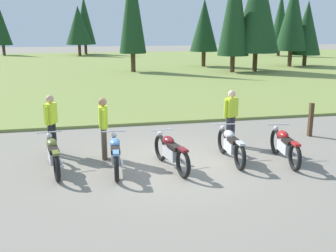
{
  "coord_description": "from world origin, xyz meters",
  "views": [
    {
      "loc": [
        -2.23,
        -9.47,
        3.43
      ],
      "look_at": [
        0.0,
        0.6,
        0.9
      ],
      "focal_mm": 42.74,
      "sensor_mm": 36.0,
      "label": 1
    }
  ],
  "objects_px": {
    "rider_in_hivis_vest": "(231,114)",
    "rider_checking_bike": "(51,121)",
    "rider_near_row_end": "(103,125)",
    "trail_marker_post": "(311,120)",
    "motorcycle_maroon": "(171,152)",
    "motorcycle_silver": "(231,145)",
    "motorcycle_sky_blue": "(115,154)",
    "motorcycle_olive": "(53,154)",
    "motorcycle_red": "(285,145)"
  },
  "relations": [
    {
      "from": "motorcycle_sky_blue",
      "to": "trail_marker_post",
      "type": "height_order",
      "value": "trail_marker_post"
    },
    {
      "from": "motorcycle_maroon",
      "to": "motorcycle_silver",
      "type": "relative_size",
      "value": 0.99
    },
    {
      "from": "rider_near_row_end",
      "to": "trail_marker_post",
      "type": "xyz_separation_m",
      "value": [
        6.7,
        0.93,
        -0.4
      ]
    },
    {
      "from": "motorcycle_olive",
      "to": "motorcycle_red",
      "type": "xyz_separation_m",
      "value": [
        5.9,
        -0.52,
        0.0
      ]
    },
    {
      "from": "rider_near_row_end",
      "to": "trail_marker_post",
      "type": "bearing_deg",
      "value": 7.89
    },
    {
      "from": "rider_checking_bike",
      "to": "motorcycle_olive",
      "type": "bearing_deg",
      "value": -86.26
    },
    {
      "from": "motorcycle_red",
      "to": "rider_near_row_end",
      "type": "distance_m",
      "value": 4.81
    },
    {
      "from": "motorcycle_maroon",
      "to": "rider_near_row_end",
      "type": "distance_m",
      "value": 2.0
    },
    {
      "from": "motorcycle_red",
      "to": "rider_checking_bike",
      "type": "xyz_separation_m",
      "value": [
        -5.99,
        1.98,
        0.51
      ]
    },
    {
      "from": "motorcycle_silver",
      "to": "trail_marker_post",
      "type": "xyz_separation_m",
      "value": [
        3.45,
        1.81,
        0.11
      ]
    },
    {
      "from": "motorcycle_sky_blue",
      "to": "motorcycle_maroon",
      "type": "xyz_separation_m",
      "value": [
        1.37,
        -0.1,
        0.0
      ]
    },
    {
      "from": "motorcycle_olive",
      "to": "motorcycle_red",
      "type": "relative_size",
      "value": 1.0
    },
    {
      "from": "rider_near_row_end",
      "to": "rider_in_hivis_vest",
      "type": "distance_m",
      "value": 3.8
    },
    {
      "from": "rider_in_hivis_vest",
      "to": "trail_marker_post",
      "type": "distance_m",
      "value": 2.98
    },
    {
      "from": "motorcycle_maroon",
      "to": "trail_marker_post",
      "type": "distance_m",
      "value": 5.51
    },
    {
      "from": "rider_near_row_end",
      "to": "motorcycle_sky_blue",
      "type": "bearing_deg",
      "value": -78.28
    },
    {
      "from": "trail_marker_post",
      "to": "motorcycle_maroon",
      "type": "bearing_deg",
      "value": -158.31
    },
    {
      "from": "motorcycle_silver",
      "to": "rider_checking_bike",
      "type": "xyz_separation_m",
      "value": [
        -4.63,
        1.63,
        0.51
      ]
    },
    {
      "from": "motorcycle_red",
      "to": "trail_marker_post",
      "type": "bearing_deg",
      "value": 46.1
    },
    {
      "from": "motorcycle_red",
      "to": "rider_near_row_end",
      "type": "height_order",
      "value": "rider_near_row_end"
    },
    {
      "from": "motorcycle_silver",
      "to": "rider_in_hivis_vest",
      "type": "xyz_separation_m",
      "value": [
        0.52,
        1.38,
        0.51
      ]
    },
    {
      "from": "trail_marker_post",
      "to": "rider_checking_bike",
      "type": "bearing_deg",
      "value": -178.74
    },
    {
      "from": "rider_in_hivis_vest",
      "to": "rider_checking_bike",
      "type": "distance_m",
      "value": 5.15
    },
    {
      "from": "rider_checking_bike",
      "to": "trail_marker_post",
      "type": "xyz_separation_m",
      "value": [
        8.07,
        0.18,
        -0.4
      ]
    },
    {
      "from": "motorcycle_olive",
      "to": "trail_marker_post",
      "type": "bearing_deg",
      "value": 11.63
    },
    {
      "from": "rider_near_row_end",
      "to": "trail_marker_post",
      "type": "relative_size",
      "value": 1.53
    },
    {
      "from": "rider_near_row_end",
      "to": "motorcycle_maroon",
      "type": "bearing_deg",
      "value": -35.03
    },
    {
      "from": "motorcycle_olive",
      "to": "rider_in_hivis_vest",
      "type": "relative_size",
      "value": 1.25
    },
    {
      "from": "motorcycle_silver",
      "to": "trail_marker_post",
      "type": "height_order",
      "value": "trail_marker_post"
    },
    {
      "from": "rider_in_hivis_vest",
      "to": "motorcycle_sky_blue",
      "type": "bearing_deg",
      "value": -157.14
    },
    {
      "from": "motorcycle_olive",
      "to": "rider_in_hivis_vest",
      "type": "xyz_separation_m",
      "value": [
        5.05,
        1.21,
        0.51
      ]
    },
    {
      "from": "motorcycle_maroon",
      "to": "motorcycle_red",
      "type": "distance_m",
      "value": 3.04
    },
    {
      "from": "motorcycle_olive",
      "to": "motorcycle_red",
      "type": "bearing_deg",
      "value": -5.02
    },
    {
      "from": "motorcycle_silver",
      "to": "motorcycle_red",
      "type": "relative_size",
      "value": 1.0
    },
    {
      "from": "motorcycle_sky_blue",
      "to": "motorcycle_maroon",
      "type": "relative_size",
      "value": 1.01
    },
    {
      "from": "motorcycle_sky_blue",
      "to": "motorcycle_maroon",
      "type": "bearing_deg",
      "value": -4.32
    },
    {
      "from": "rider_in_hivis_vest",
      "to": "rider_checking_bike",
      "type": "bearing_deg",
      "value": 177.2
    },
    {
      "from": "motorcycle_sky_blue",
      "to": "trail_marker_post",
      "type": "relative_size",
      "value": 1.92
    },
    {
      "from": "motorcycle_olive",
      "to": "motorcycle_red",
      "type": "distance_m",
      "value": 5.92
    },
    {
      "from": "motorcycle_sky_blue",
      "to": "rider_checking_bike",
      "type": "xyz_separation_m",
      "value": [
        -1.58,
        1.75,
        0.51
      ]
    },
    {
      "from": "motorcycle_sky_blue",
      "to": "motorcycle_red",
      "type": "distance_m",
      "value": 4.42
    },
    {
      "from": "motorcycle_olive",
      "to": "motorcycle_sky_blue",
      "type": "distance_m",
      "value": 1.52
    },
    {
      "from": "motorcycle_silver",
      "to": "rider_near_row_end",
      "type": "distance_m",
      "value": 3.41
    },
    {
      "from": "motorcycle_sky_blue",
      "to": "motorcycle_maroon",
      "type": "distance_m",
      "value": 1.38
    },
    {
      "from": "motorcycle_sky_blue",
      "to": "motorcycle_silver",
      "type": "bearing_deg",
      "value": 2.28
    },
    {
      "from": "motorcycle_silver",
      "to": "motorcycle_red",
      "type": "xyz_separation_m",
      "value": [
        1.37,
        -0.35,
        0.0
      ]
    },
    {
      "from": "trail_marker_post",
      "to": "motorcycle_silver",
      "type": "bearing_deg",
      "value": -152.28
    },
    {
      "from": "motorcycle_maroon",
      "to": "motorcycle_silver",
      "type": "xyz_separation_m",
      "value": [
        1.67,
        0.22,
        0.0
      ]
    },
    {
      "from": "rider_near_row_end",
      "to": "rider_in_hivis_vest",
      "type": "bearing_deg",
      "value": 7.52
    },
    {
      "from": "motorcycle_silver",
      "to": "motorcycle_red",
      "type": "height_order",
      "value": "same"
    }
  ]
}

